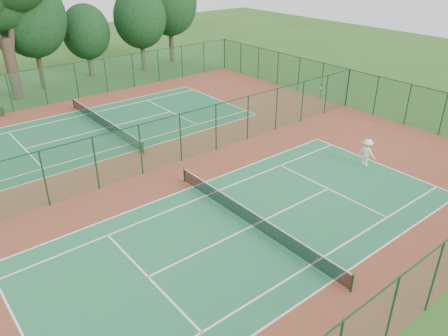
{
  "coord_description": "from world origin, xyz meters",
  "views": [
    {
      "loc": [
        -13.41,
        -23.15,
        13.54
      ],
      "look_at": [
        1.2,
        -5.13,
        1.6
      ],
      "focal_mm": 35.0,
      "sensor_mm": 36.0,
      "label": 1
    }
  ],
  "objects": [
    {
      "name": "court_far",
      "position": [
        0.0,
        9.0,
        0.01
      ],
      "size": [
        23.77,
        10.97,
        0.01
      ],
      "primitive_type": "cube",
      "color": "#1D5E3C",
      "rests_on": "red_pad"
    },
    {
      "name": "red_pad",
      "position": [
        0.0,
        0.0,
        0.01
      ],
      "size": [
        40.0,
        36.0,
        0.01
      ],
      "primitive_type": "cube",
      "color": "brown",
      "rests_on": "ground"
    },
    {
      "name": "fence_divider",
      "position": [
        0.0,
        0.0,
        1.76
      ],
      "size": [
        40.0,
        0.09,
        3.5
      ],
      "color": "#1C542D",
      "rests_on": "ground"
    },
    {
      "name": "fence_east",
      "position": [
        20.0,
        0.0,
        1.76
      ],
      "size": [
        0.09,
        36.0,
        3.5
      ],
      "rotation": [
        0.0,
        0.0,
        1.57
      ],
      "color": "#194B2E",
      "rests_on": "ground"
    },
    {
      "name": "fence_south",
      "position": [
        0.0,
        -18.0,
        1.76
      ],
      "size": [
        40.0,
        0.09,
        3.5
      ],
      "color": "#17452E",
      "rests_on": "ground"
    },
    {
      "name": "court_near",
      "position": [
        0.0,
        -9.0,
        0.01
      ],
      "size": [
        23.77,
        10.97,
        0.01
      ],
      "primitive_type": "cube",
      "color": "#216B42",
      "rests_on": "red_pad"
    },
    {
      "name": "player_near",
      "position": [
        10.92,
        -8.49,
        0.98
      ],
      "size": [
        0.84,
        1.31,
        1.92
      ],
      "primitive_type": "imported",
      "rotation": [
        0.0,
        0.0,
        1.68
      ],
      "color": "silver",
      "rests_on": "court_near"
    },
    {
      "name": "stray_ball_c",
      "position": [
        -4.65,
        -0.9,
        0.04
      ],
      "size": [
        0.07,
        0.07,
        0.07
      ],
      "primitive_type": "sphere",
      "color": "yellow",
      "rests_on": "red_pad"
    },
    {
      "name": "ground",
      "position": [
        0.0,
        0.0,
        0.0
      ],
      "size": [
        120.0,
        120.0,
        0.0
      ],
      "primitive_type": "plane",
      "color": "#29531A",
      "rests_on": "ground"
    },
    {
      "name": "evergreen_row",
      "position": [
        0.5,
        24.25,
        0.0
      ],
      "size": [
        39.0,
        5.0,
        12.0
      ],
      "primitive_type": null,
      "color": "black",
      "rests_on": "ground"
    },
    {
      "name": "stray_ball_b",
      "position": [
        4.72,
        -0.45,
        0.05
      ],
      "size": [
        0.08,
        0.08,
        0.08
      ],
      "primitive_type": "sphere",
      "color": "#B5D431",
      "rests_on": "red_pad"
    },
    {
      "name": "tennis_net_near",
      "position": [
        0.0,
        -9.0,
        0.54
      ],
      "size": [
        0.1,
        12.9,
        0.97
      ],
      "color": "#153B1C",
      "rests_on": "ground"
    },
    {
      "name": "stray_ball_a",
      "position": [
        1.28,
        -0.25,
        0.05
      ],
      "size": [
        0.08,
        0.08,
        0.08
      ],
      "primitive_type": "sphere",
      "color": "#C9E735",
      "rests_on": "red_pad"
    },
    {
      "name": "fence_north",
      "position": [
        0.0,
        18.0,
        1.76
      ],
      "size": [
        40.0,
        0.09,
        3.5
      ],
      "color": "#1B5330",
      "rests_on": "ground"
    },
    {
      "name": "tennis_net_far",
      "position": [
        0.0,
        9.0,
        0.54
      ],
      "size": [
        0.1,
        12.9,
        0.97
      ],
      "color": "#12321C",
      "rests_on": "ground"
    }
  ]
}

